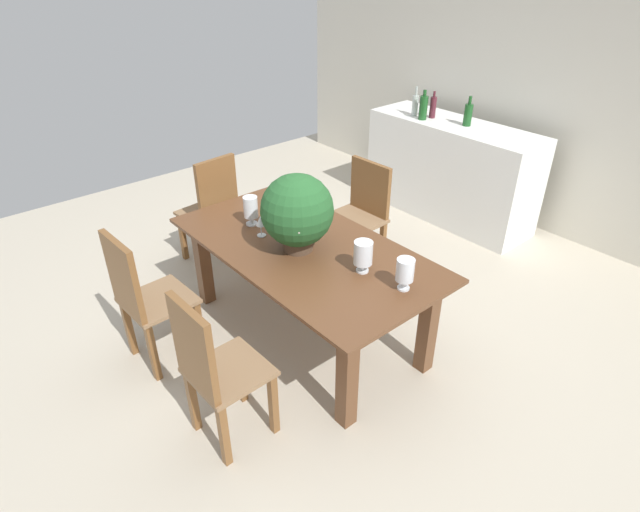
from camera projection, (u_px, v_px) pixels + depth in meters
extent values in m
plane|color=#BCB29E|center=(334.00, 315.00, 4.03)|extent=(7.04, 7.04, 0.00)
cube|color=beige|center=(544.00, 92.00, 4.80)|extent=(6.40, 0.10, 2.60)
cube|color=brown|center=(304.00, 248.00, 3.50)|extent=(1.94, 1.02, 0.03)
cube|color=brown|center=(203.00, 263.00, 4.03)|extent=(0.10, 0.10, 0.71)
cube|color=brown|center=(347.00, 378.00, 2.96)|extent=(0.10, 0.10, 0.71)
cube|color=brown|center=(277.00, 234.00, 4.42)|extent=(0.10, 0.10, 0.71)
cube|color=brown|center=(428.00, 327.00, 3.36)|extent=(0.10, 0.10, 0.71)
cube|color=brown|center=(213.00, 224.00, 4.85)|extent=(0.05, 0.05, 0.45)
cube|color=brown|center=(183.00, 237.00, 4.64)|extent=(0.05, 0.05, 0.45)
cube|color=brown|center=(237.00, 237.00, 4.63)|extent=(0.05, 0.05, 0.45)
cube|color=brown|center=(206.00, 251.00, 4.43)|extent=(0.05, 0.05, 0.45)
cube|color=olive|center=(207.00, 213.00, 4.52)|extent=(0.47, 0.45, 0.03)
cube|color=brown|center=(217.00, 190.00, 4.25)|extent=(0.08, 0.38, 0.54)
cube|color=brown|center=(200.00, 329.00, 3.54)|extent=(0.05, 0.05, 0.45)
cube|color=brown|center=(174.00, 307.00, 3.75)|extent=(0.05, 0.05, 0.45)
cube|color=brown|center=(153.00, 352.00, 3.33)|extent=(0.05, 0.05, 0.45)
cube|color=brown|center=(129.00, 327.00, 3.55)|extent=(0.05, 0.05, 0.45)
cube|color=olive|center=(159.00, 300.00, 3.42)|extent=(0.44, 0.44, 0.03)
cube|color=brown|center=(123.00, 277.00, 3.17)|extent=(0.39, 0.06, 0.52)
cube|color=brown|center=(324.00, 242.00, 4.56)|extent=(0.05, 0.05, 0.45)
cube|color=brown|center=(355.00, 259.00, 4.32)|extent=(0.05, 0.05, 0.45)
cube|color=brown|center=(351.00, 230.00, 4.76)|extent=(0.05, 0.05, 0.45)
cube|color=brown|center=(382.00, 245.00, 4.51)|extent=(0.05, 0.05, 0.45)
cube|color=olive|center=(354.00, 219.00, 4.42)|extent=(0.47, 0.42, 0.03)
cube|color=brown|center=(370.00, 188.00, 4.40)|extent=(0.42, 0.05, 0.46)
cube|color=brown|center=(273.00, 403.00, 2.97)|extent=(0.05, 0.05, 0.45)
cube|color=brown|center=(241.00, 373.00, 3.18)|extent=(0.05, 0.05, 0.45)
cube|color=brown|center=(224.00, 435.00, 2.78)|extent=(0.05, 0.05, 0.45)
cube|color=brown|center=(193.00, 400.00, 2.99)|extent=(0.05, 0.05, 0.45)
cube|color=olive|center=(229.00, 371.00, 2.85)|extent=(0.41, 0.42, 0.03)
cube|color=brown|center=(193.00, 349.00, 2.61)|extent=(0.37, 0.05, 0.52)
cylinder|color=#4C3828|center=(298.00, 242.00, 3.44)|extent=(0.20, 0.20, 0.11)
sphere|color=#235628|center=(297.00, 210.00, 3.32)|extent=(0.48, 0.48, 0.48)
sphere|color=silver|center=(308.00, 178.00, 3.41)|extent=(0.05, 0.05, 0.05)
sphere|color=silver|center=(321.00, 198.00, 3.41)|extent=(0.05, 0.05, 0.05)
sphere|color=silver|center=(302.00, 218.00, 3.13)|extent=(0.04, 0.04, 0.04)
sphere|color=silver|center=(279.00, 209.00, 3.48)|extent=(0.05, 0.05, 0.05)
sphere|color=silver|center=(299.00, 231.00, 3.16)|extent=(0.05, 0.05, 0.05)
sphere|color=silver|center=(276.00, 204.00, 3.37)|extent=(0.06, 0.06, 0.06)
cylinder|color=silver|center=(252.00, 224.00, 3.76)|extent=(0.08, 0.08, 0.01)
cylinder|color=silver|center=(252.00, 220.00, 3.75)|extent=(0.03, 0.03, 0.05)
cylinder|color=silver|center=(251.00, 207.00, 3.69)|extent=(0.10, 0.10, 0.15)
cylinder|color=silver|center=(403.00, 288.00, 3.06)|extent=(0.07, 0.07, 0.01)
cylinder|color=silver|center=(404.00, 283.00, 3.05)|extent=(0.02, 0.02, 0.05)
cylinder|color=silver|center=(405.00, 270.00, 3.00)|extent=(0.11, 0.11, 0.14)
cylinder|color=silver|center=(362.00, 270.00, 3.23)|extent=(0.08, 0.08, 0.01)
cylinder|color=silver|center=(362.00, 266.00, 3.21)|extent=(0.02, 0.02, 0.05)
cylinder|color=silver|center=(363.00, 253.00, 3.16)|extent=(0.12, 0.12, 0.15)
cylinder|color=silver|center=(262.00, 235.00, 3.62)|extent=(0.06, 0.06, 0.00)
cylinder|color=silver|center=(261.00, 230.00, 3.60)|extent=(0.01, 0.01, 0.08)
cone|color=silver|center=(261.00, 221.00, 3.56)|extent=(0.07, 0.07, 0.07)
cube|color=white|center=(450.00, 171.00, 5.29)|extent=(1.78, 0.58, 0.98)
cylinder|color=#194C1E|center=(423.00, 108.00, 5.08)|extent=(0.08, 0.08, 0.23)
cylinder|color=#194C1E|center=(425.00, 93.00, 5.01)|extent=(0.03, 0.03, 0.06)
cylinder|color=#511E28|center=(433.00, 107.00, 5.14)|extent=(0.06, 0.06, 0.20)
cylinder|color=#511E28|center=(434.00, 94.00, 5.07)|extent=(0.02, 0.02, 0.06)
cylinder|color=#B2BFB7|center=(415.00, 106.00, 5.20)|extent=(0.06, 0.06, 0.20)
cylinder|color=#B2BFB7|center=(417.00, 91.00, 5.13)|extent=(0.02, 0.02, 0.09)
cylinder|color=#194C1E|center=(468.00, 115.00, 4.91)|extent=(0.08, 0.08, 0.20)
cylinder|color=#194C1E|center=(470.00, 100.00, 4.84)|extent=(0.03, 0.03, 0.08)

